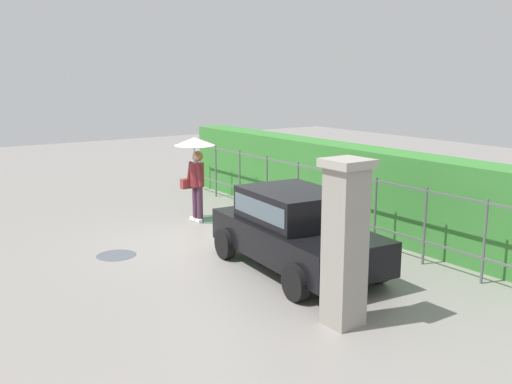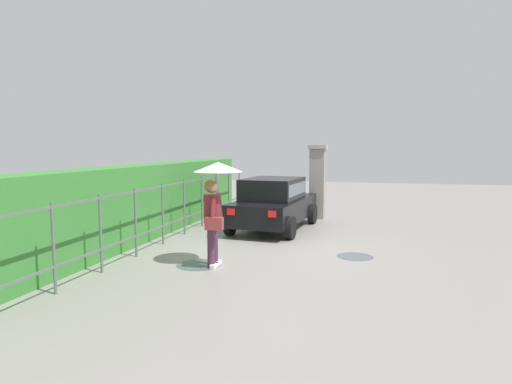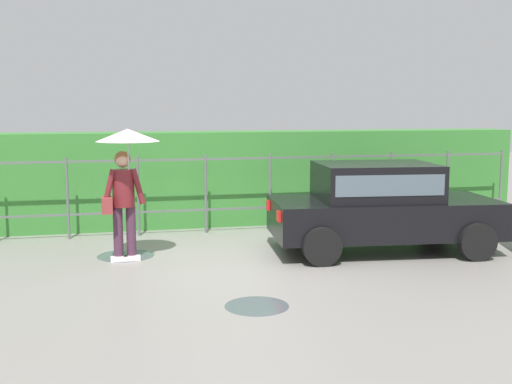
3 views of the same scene
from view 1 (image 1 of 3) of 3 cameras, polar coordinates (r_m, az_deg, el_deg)
The scene contains 8 objects.
ground_plane at distance 12.65m, azimuth -3.99°, elevation -4.93°, with size 40.00×40.00×0.00m, color gray.
car at distance 10.79m, azimuth 3.80°, elevation -3.39°, with size 3.86×2.14×1.48m.
pedestrian at distance 14.16m, azimuth -5.90°, elevation 3.12°, with size 0.97×0.97×2.07m.
gate_pillar at distance 8.38m, azimuth 8.63°, elevation -4.79°, with size 0.60×0.60×2.42m.
fence_section at distance 13.62m, azimuth 5.73°, elevation -0.18°, with size 11.45×0.05×1.50m.
hedge_row at distance 14.20m, azimuth 8.55°, elevation 0.73°, with size 12.40×0.90×1.90m, color #387F33.
puddle_near at distance 12.09m, azimuth -13.40°, elevation -6.00°, with size 0.79×0.79×0.00m, color #4C545B.
puddle_far at distance 14.65m, azimuth -4.60°, elevation -2.64°, with size 0.92×0.92×0.00m, color #4C545B.
Camera 1 is at (10.43, -6.20, 3.58)m, focal length 41.22 mm.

